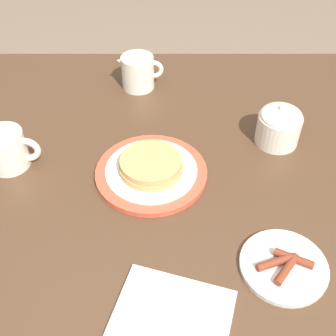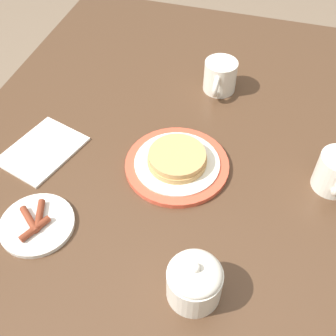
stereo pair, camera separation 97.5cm
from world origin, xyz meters
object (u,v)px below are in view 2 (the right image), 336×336
at_px(sugar_bowl, 194,281).
at_px(side_plate_bacon, 37,224).
at_px(pancake_plate, 177,162).
at_px(coffee_mug, 220,76).
at_px(creamer_pitcher, 336,171).
at_px(napkin, 42,150).

bearing_deg(sugar_bowl, side_plate_bacon, -98.26).
distance_m(pancake_plate, sugar_bowl, 0.30).
bearing_deg(pancake_plate, side_plate_bacon, -44.28).
relative_size(pancake_plate, coffee_mug, 2.02).
height_order(coffee_mug, creamer_pitcher, creamer_pitcher).
distance_m(side_plate_bacon, creamer_pitcher, 0.62).
height_order(side_plate_bacon, creamer_pitcher, creamer_pitcher).
bearing_deg(coffee_mug, side_plate_bacon, -25.91).
xyz_separation_m(coffee_mug, creamer_pitcher, (0.26, 0.30, 0.00)).
bearing_deg(napkin, coffee_mug, 134.64).
bearing_deg(sugar_bowl, pancake_plate, -158.79).
height_order(pancake_plate, sugar_bowl, sugar_bowl).
bearing_deg(pancake_plate, napkin, -82.43).
bearing_deg(creamer_pitcher, pancake_plate, -82.46).
height_order(creamer_pitcher, sugar_bowl, sugar_bowl).
distance_m(pancake_plate, napkin, 0.32).
height_order(coffee_mug, sugar_bowl, sugar_bowl).
distance_m(pancake_plate, creamer_pitcher, 0.34).
bearing_deg(creamer_pitcher, napkin, -82.45).
relative_size(side_plate_bacon, sugar_bowl, 1.50).
height_order(pancake_plate, coffee_mug, coffee_mug).
distance_m(side_plate_bacon, napkin, 0.21).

